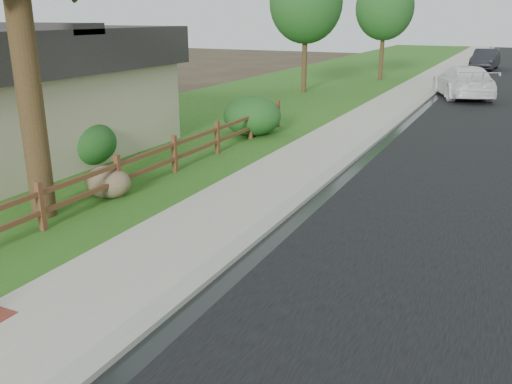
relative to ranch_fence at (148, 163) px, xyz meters
The scene contains 14 objects.
ground 7.37m from the ranch_fence, 60.64° to the right, with size 120.00×120.00×0.00m, color #372A1E.
curb 28.88m from the ranch_fence, 82.04° to the left, with size 0.40×90.00×0.12m, color gray.
wet_gutter 28.94m from the ranch_fence, 81.35° to the left, with size 0.50×90.00×0.00m, color black.
sidewalk 28.73m from the ranch_fence, 84.61° to the left, with size 2.20×90.00×0.10m, color #A19A8C.
grass_strip 28.62m from the ranch_fence, 88.40° to the left, with size 1.60×90.00×0.06m, color #1F4E16.
lawn_near 28.94m from the ranch_fence, 98.75° to the left, with size 9.00×90.00×0.04m, color #1F4E16.
ranch_fence is the anchor object (origin of this frame).
white_suv 21.10m from the ranch_fence, 74.50° to the left, with size 2.37×5.82×1.69m, color white.
dark_car_far 38.07m from the ranch_fence, 81.54° to the left, with size 1.73×4.96×1.64m, color black.
boulder 1.30m from the ranch_fence, 103.58° to the right, with size 1.19×0.89×0.79m, color brown.
shrub_c 3.01m from the ranch_fence, 164.60° to the left, with size 1.89×1.89×1.37m, color #1E4A1A.
shrub_d 6.74m from the ranch_fence, 92.55° to the left, with size 2.11×2.11×1.44m, color #1E4A1A.
tree_near_left 19.18m from the ranch_fence, 98.54° to the left, with size 4.02×4.02×7.13m.
tree_mid_left 26.93m from the ranch_fence, 90.65° to the left, with size 3.81×3.81×6.81m.
Camera 1 is at (4.78, -4.58, 4.25)m, focal length 38.00 mm.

